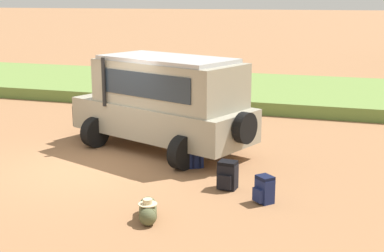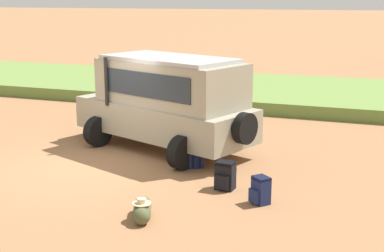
# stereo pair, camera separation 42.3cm
# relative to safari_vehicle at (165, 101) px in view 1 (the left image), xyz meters

# --- Properties ---
(ground_plane) EXTENTS (320.00, 320.00, 0.00)m
(ground_plane) POSITION_rel_safari_vehicle_xyz_m (-1.12, -1.99, -1.29)
(ground_plane) COLOR #936642
(grass_bank) EXTENTS (120.00, 7.00, 0.44)m
(grass_bank) POSITION_rel_safari_vehicle_xyz_m (-1.12, 8.38, -1.07)
(grass_bank) COLOR olive
(grass_bank) RESTS_ON ground_plane
(safari_vehicle) EXTENTS (5.41, 3.75, 2.44)m
(safari_vehicle) POSITION_rel_safari_vehicle_xyz_m (0.00, 0.00, 0.00)
(safari_vehicle) COLOR gray
(safari_vehicle) RESTS_ON ground_plane
(backpack_beside_front_wheel) EXTENTS (0.44, 0.44, 0.54)m
(backpack_beside_front_wheel) POSITION_rel_safari_vehicle_xyz_m (3.15, -2.89, -1.03)
(backpack_beside_front_wheel) COLOR navy
(backpack_beside_front_wheel) RESTS_ON ground_plane
(backpack_cluster_center) EXTENTS (0.43, 0.44, 0.52)m
(backpack_cluster_center) POSITION_rel_safari_vehicle_xyz_m (1.20, -1.17, -1.04)
(backpack_cluster_center) COLOR navy
(backpack_cluster_center) RESTS_ON ground_plane
(backpack_near_rear_wheel) EXTENTS (0.41, 0.43, 0.60)m
(backpack_near_rear_wheel) POSITION_rel_safari_vehicle_xyz_m (2.28, -2.36, -1.00)
(backpack_near_rear_wheel) COLOR black
(backpack_near_rear_wheel) RESTS_ON ground_plane
(duffel_bag_low_black_case) EXTENTS (0.52, 0.82, 0.42)m
(duffel_bag_low_black_case) POSITION_rel_safari_vehicle_xyz_m (1.30, -4.33, -1.13)
(duffel_bag_low_black_case) COLOR #4C5133
(duffel_bag_low_black_case) RESTS_ON ground_plane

